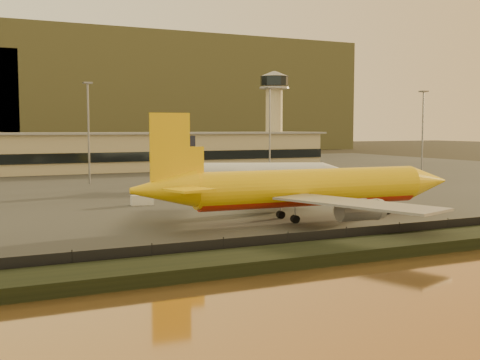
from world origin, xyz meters
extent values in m
plane|color=black|center=(0.00, 0.00, 0.00)|extent=(900.00, 900.00, 0.00)
cube|color=black|center=(0.00, -17.00, 0.70)|extent=(320.00, 7.00, 1.40)
cube|color=#2D2D2D|center=(0.00, 95.00, 0.10)|extent=(320.00, 220.00, 0.20)
cube|color=black|center=(0.00, -13.00, 1.30)|extent=(300.00, 0.05, 2.20)
cube|color=tan|center=(0.00, 125.00, 6.20)|extent=(160.00, 22.00, 12.00)
cube|color=black|center=(0.00, 113.80, 5.20)|extent=(160.00, 0.60, 3.00)
cube|color=gray|center=(0.00, 125.00, 12.50)|extent=(164.00, 24.00, 0.60)
cylinder|color=tan|center=(70.00, 131.00, 15.20)|extent=(6.40, 6.40, 30.00)
cylinder|color=black|center=(70.00, 131.00, 31.95)|extent=(10.40, 10.40, 3.50)
cone|color=gray|center=(70.00, 131.00, 34.70)|extent=(11.20, 11.20, 2.00)
cylinder|color=gray|center=(70.00, 131.00, 29.40)|extent=(11.20, 11.20, 0.80)
cylinder|color=slate|center=(-10.00, 80.00, 12.70)|extent=(0.50, 0.50, 25.00)
cube|color=slate|center=(-10.00, 80.00, 25.40)|extent=(2.20, 2.20, 0.40)
cylinder|color=slate|center=(40.00, 78.00, 12.70)|extent=(0.50, 0.50, 25.00)
cube|color=slate|center=(40.00, 78.00, 25.40)|extent=(2.20, 2.20, 0.40)
cylinder|color=slate|center=(90.00, 72.00, 12.70)|extent=(0.50, 0.50, 25.00)
cube|color=slate|center=(90.00, 72.00, 25.40)|extent=(2.20, 2.20, 0.40)
cube|color=brown|center=(90.00, 340.00, 35.00)|extent=(220.00, 160.00, 70.00)
cylinder|color=yellow|center=(9.51, 7.22, 5.34)|extent=(37.66, 7.24, 5.41)
cylinder|color=#B9210A|center=(9.51, 7.22, 4.39)|extent=(36.57, 6.00, 4.22)
cone|color=yellow|center=(31.85, 6.13, 5.34)|extent=(7.54, 5.76, 5.41)
cone|color=yellow|center=(-13.86, 8.37, 5.74)|extent=(9.61, 5.86, 5.41)
cube|color=yellow|center=(-12.83, 8.32, 11.69)|extent=(5.74, 0.71, 9.47)
cube|color=yellow|center=(-11.52, 13.67, 6.15)|extent=(6.69, 6.65, 0.32)
cube|color=yellow|center=(-12.05, 2.86, 6.15)|extent=(6.37, 6.32, 0.32)
cube|color=gray|center=(9.18, 21.66, 4.39)|extent=(16.43, 24.30, 0.32)
cylinder|color=gray|center=(11.60, 18.03, 2.90)|extent=(6.38, 3.28, 2.97)
cube|color=gray|center=(7.77, -7.12, 4.39)|extent=(14.57, 24.50, 0.32)
cylinder|color=gray|center=(10.54, -3.74, 2.90)|extent=(6.38, 3.28, 2.97)
cylinder|color=black|center=(23.80, 6.52, 0.79)|extent=(1.23, 1.00, 1.19)
cylinder|color=slate|center=(23.80, 6.52, 1.42)|extent=(0.21, 0.21, 2.43)
cylinder|color=black|center=(5.50, 4.98, 0.79)|extent=(1.23, 1.00, 1.19)
cylinder|color=slate|center=(5.50, 4.98, 1.42)|extent=(0.21, 0.21, 2.43)
cylinder|color=black|center=(5.73, 9.84, 0.79)|extent=(1.23, 1.00, 1.19)
cylinder|color=slate|center=(5.73, 9.84, 1.42)|extent=(0.21, 0.21, 2.43)
cylinder|color=silver|center=(25.03, 54.30, 4.10)|extent=(28.96, 14.73, 4.10)
cylinder|color=gray|center=(25.03, 54.30, 3.38)|extent=(27.86, 13.58, 3.20)
cone|color=silver|center=(41.41, 47.78, 4.10)|extent=(6.85, 5.93, 4.10)
cone|color=silver|center=(7.88, 61.12, 4.40)|extent=(8.38, 6.54, 4.10)
cube|color=black|center=(8.64, 60.81, 8.92)|extent=(4.31, 1.97, 7.18)
cube|color=silver|center=(10.92, 64.32, 4.71)|extent=(5.64, 5.62, 0.25)
cube|color=silver|center=(7.88, 56.70, 4.71)|extent=(4.34, 4.15, 0.25)
cube|color=gray|center=(28.43, 65.08, 3.38)|extent=(16.90, 17.31, 0.25)
cylinder|color=gray|center=(29.32, 61.75, 2.25)|extent=(5.41, 3.92, 2.26)
cube|color=gray|center=(20.10, 44.12, 3.38)|extent=(5.84, 18.49, 0.25)
cylinder|color=gray|center=(23.02, 45.93, 2.25)|extent=(5.41, 3.92, 2.26)
cylinder|color=black|center=(35.51, 50.13, 0.65)|extent=(1.10, 1.00, 0.90)
cylinder|color=slate|center=(35.51, 50.13, 1.12)|extent=(0.22, 0.22, 1.85)
cylinder|color=black|center=(21.49, 53.72, 0.65)|extent=(1.10, 1.00, 0.90)
cylinder|color=slate|center=(21.49, 53.72, 1.12)|extent=(0.22, 0.22, 1.85)
cylinder|color=black|center=(22.85, 57.15, 0.65)|extent=(1.10, 1.00, 0.90)
cylinder|color=slate|center=(22.85, 57.15, 1.12)|extent=(0.22, 0.22, 1.85)
cube|color=yellow|center=(10.69, 29.60, 1.20)|extent=(4.84, 3.43, 1.99)
cube|color=silver|center=(-9.31, 35.18, 1.10)|extent=(4.12, 2.08, 1.80)
camera|label=1|loc=(-39.64, -71.72, 14.38)|focal=45.00mm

